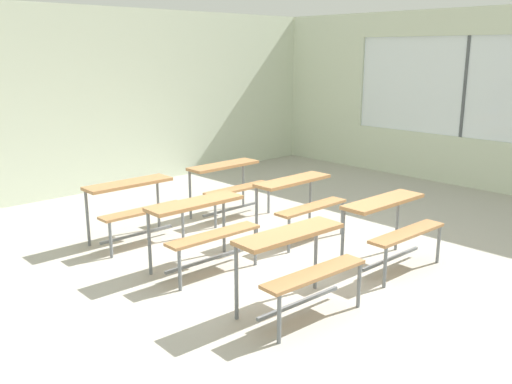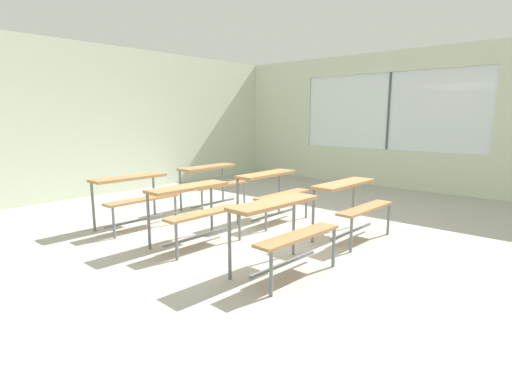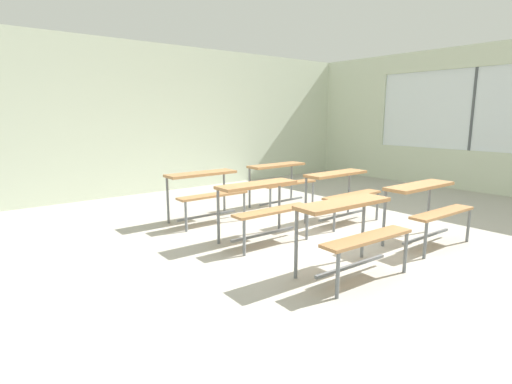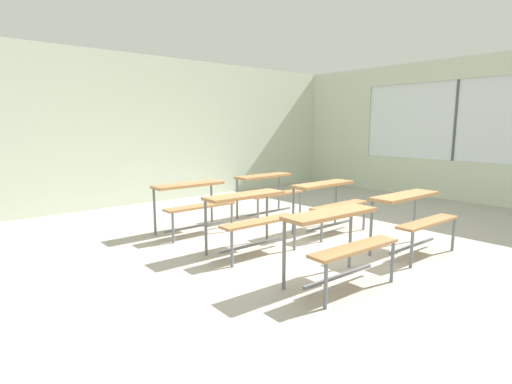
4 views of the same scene
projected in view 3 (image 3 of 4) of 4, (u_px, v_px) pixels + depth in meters
ground at (327, 242)px, 5.17m from camera, size 10.00×9.00×0.05m
wall_back at (166, 119)px, 8.33m from camera, size 10.00×0.12×3.00m
wall_right at (505, 122)px, 7.84m from camera, size 0.12×9.00×3.00m
desk_bench_r0c0 at (351, 221)px, 3.95m from camera, size 1.13×0.64×0.74m
desk_bench_r0c1 at (427, 200)px, 4.93m from camera, size 1.11×0.62×0.74m
desk_bench_r1c0 at (262, 198)px, 5.02m from camera, size 1.11×0.61×0.74m
desk_bench_r1c1 at (342, 185)px, 5.96m from camera, size 1.10×0.60×0.74m
desk_bench_r2c0 at (205, 185)px, 5.97m from camera, size 1.10×0.60×0.74m
desk_bench_r2c1 at (281, 175)px, 6.96m from camera, size 1.10×0.60×0.74m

